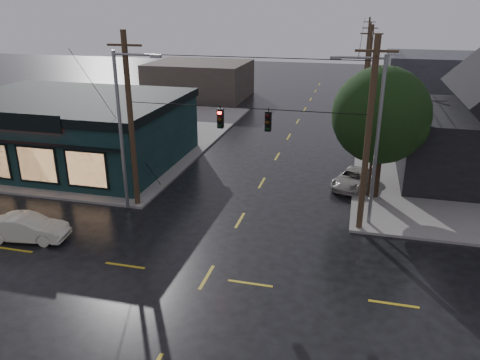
% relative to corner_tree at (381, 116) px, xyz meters
% --- Properties ---
extents(ground_plane, '(160.00, 160.00, 0.00)m').
position_rel_corner_tree_xyz_m(ground_plane, '(-7.23, -11.24, -5.24)').
color(ground_plane, black).
extents(sidewalk_nw, '(28.00, 28.00, 0.15)m').
position_rel_corner_tree_xyz_m(sidewalk_nw, '(-27.23, 8.76, -5.16)').
color(sidewalk_nw, gray).
rests_on(sidewalk_nw, ground).
extents(pizza_shop, '(16.30, 12.34, 4.90)m').
position_rel_corner_tree_xyz_m(pizza_shop, '(-22.23, 1.71, -2.68)').
color(pizza_shop, black).
rests_on(pizza_shop, ground).
extents(corner_tree, '(5.76, 5.76, 8.00)m').
position_rel_corner_tree_xyz_m(corner_tree, '(0.00, 0.00, 0.00)').
color(corner_tree, black).
rests_on(corner_tree, ground).
extents(utility_pole_nw, '(2.00, 0.32, 10.15)m').
position_rel_corner_tree_xyz_m(utility_pole_nw, '(-13.73, -4.74, -5.24)').
color(utility_pole_nw, black).
rests_on(utility_pole_nw, ground).
extents(utility_pole_ne, '(2.00, 0.32, 10.15)m').
position_rel_corner_tree_xyz_m(utility_pole_ne, '(-0.73, -4.74, -5.24)').
color(utility_pole_ne, black).
rests_on(utility_pole_ne, ground).
extents(utility_pole_far_a, '(2.00, 0.32, 9.65)m').
position_rel_corner_tree_xyz_m(utility_pole_far_a, '(-0.73, 16.76, -5.24)').
color(utility_pole_far_a, black).
rests_on(utility_pole_far_a, ground).
extents(utility_pole_far_b, '(2.00, 0.32, 9.15)m').
position_rel_corner_tree_xyz_m(utility_pole_far_b, '(-0.73, 36.76, -5.24)').
color(utility_pole_far_b, black).
rests_on(utility_pole_far_b, ground).
extents(utility_pole_far_c, '(2.00, 0.32, 9.15)m').
position_rel_corner_tree_xyz_m(utility_pole_far_c, '(-0.73, 56.76, -5.24)').
color(utility_pole_far_c, black).
rests_on(utility_pole_far_c, ground).
extents(span_signal_assembly, '(13.00, 0.48, 1.23)m').
position_rel_corner_tree_xyz_m(span_signal_assembly, '(-7.14, -4.74, 0.46)').
color(span_signal_assembly, black).
rests_on(span_signal_assembly, ground).
extents(streetlight_nw, '(5.40, 0.30, 9.15)m').
position_rel_corner_tree_xyz_m(streetlight_nw, '(-14.03, -5.44, -5.24)').
color(streetlight_nw, gray).
rests_on(streetlight_nw, ground).
extents(streetlight_ne, '(5.40, 0.30, 9.15)m').
position_rel_corner_tree_xyz_m(streetlight_ne, '(-0.23, -4.04, -5.24)').
color(streetlight_ne, gray).
rests_on(streetlight_ne, ground).
extents(bg_building_west, '(12.00, 10.00, 4.40)m').
position_rel_corner_tree_xyz_m(bg_building_west, '(-21.23, 28.76, -3.04)').
color(bg_building_west, '#3D342C').
rests_on(bg_building_west, ground).
extents(bg_building_east, '(14.00, 12.00, 5.60)m').
position_rel_corner_tree_xyz_m(bg_building_east, '(8.77, 33.76, -2.44)').
color(bg_building_east, '#2B2B30').
rests_on(bg_building_east, ground).
extents(sedan_cream, '(4.28, 2.01, 1.36)m').
position_rel_corner_tree_xyz_m(sedan_cream, '(-17.25, -10.16, -4.56)').
color(sedan_cream, beige).
rests_on(sedan_cream, ground).
extents(suv_silver, '(3.16, 4.58, 1.16)m').
position_rel_corner_tree_xyz_m(suv_silver, '(-1.23, 1.55, -4.66)').
color(suv_silver, '#A29E96').
rests_on(suv_silver, ground).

